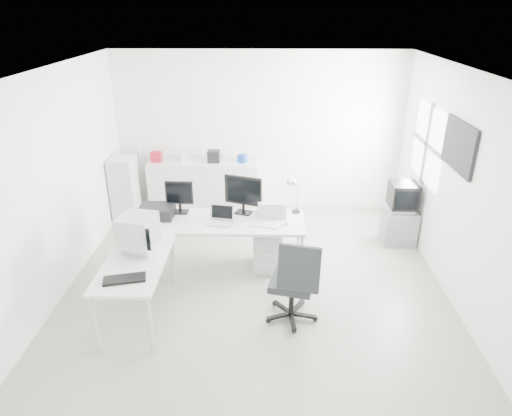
{
  "coord_description": "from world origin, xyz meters",
  "views": [
    {
      "loc": [
        0.13,
        -5.31,
        3.49
      ],
      "look_at": [
        0.0,
        0.2,
        1.0
      ],
      "focal_mm": 32.0,
      "sensor_mm": 36.0,
      "label": 1
    }
  ],
  "objects_px": {
    "laser_printer": "(272,207)",
    "filing_cabinet": "(125,190)",
    "side_desk": "(138,288)",
    "lcd_monitor_small": "(179,197)",
    "drawer_pedestal": "(268,248)",
    "inkjet_printer": "(157,211)",
    "laptop": "(220,216)",
    "main_desk": "(218,244)",
    "office_chair": "(292,278)",
    "tv_cabinet": "(399,227)",
    "crt_monitor": "(138,235)",
    "crt_tv": "(403,198)",
    "lcd_monitor_large": "(243,195)",
    "sideboard": "(204,187)"
  },
  "relations": [
    {
      "from": "side_desk",
      "to": "inkjet_printer",
      "type": "bearing_deg",
      "value": 90.0
    },
    {
      "from": "lcd_monitor_large",
      "to": "tv_cabinet",
      "type": "bearing_deg",
      "value": 31.92
    },
    {
      "from": "laptop",
      "to": "crt_tv",
      "type": "bearing_deg",
      "value": 28.09
    },
    {
      "from": "lcd_monitor_small",
      "to": "filing_cabinet",
      "type": "height_order",
      "value": "lcd_monitor_small"
    },
    {
      "from": "inkjet_printer",
      "to": "crt_monitor",
      "type": "xyz_separation_m",
      "value": [
        0.0,
        -0.95,
        0.12
      ]
    },
    {
      "from": "crt_tv",
      "to": "filing_cabinet",
      "type": "bearing_deg",
      "value": 171.04
    },
    {
      "from": "sideboard",
      "to": "drawer_pedestal",
      "type": "bearing_deg",
      "value": -58.43
    },
    {
      "from": "inkjet_printer",
      "to": "laptop",
      "type": "xyz_separation_m",
      "value": [
        0.9,
        -0.2,
        0.04
      ]
    },
    {
      "from": "main_desk",
      "to": "laptop",
      "type": "height_order",
      "value": "laptop"
    },
    {
      "from": "crt_monitor",
      "to": "laser_printer",
      "type": "bearing_deg",
      "value": 45.35
    },
    {
      "from": "main_desk",
      "to": "side_desk",
      "type": "bearing_deg",
      "value": -127.69
    },
    {
      "from": "drawer_pedestal",
      "to": "crt_tv",
      "type": "bearing_deg",
      "value": 20.49
    },
    {
      "from": "drawer_pedestal",
      "to": "laser_printer",
      "type": "xyz_separation_m",
      "value": [
        0.05,
        0.17,
        0.56
      ]
    },
    {
      "from": "office_chair",
      "to": "filing_cabinet",
      "type": "bearing_deg",
      "value": 149.27
    },
    {
      "from": "lcd_monitor_small",
      "to": "crt_tv",
      "type": "height_order",
      "value": "lcd_monitor_small"
    },
    {
      "from": "main_desk",
      "to": "laser_printer",
      "type": "xyz_separation_m",
      "value": [
        0.75,
        0.22,
        0.49
      ]
    },
    {
      "from": "inkjet_printer",
      "to": "tv_cabinet",
      "type": "bearing_deg",
      "value": 12.21
    },
    {
      "from": "filing_cabinet",
      "to": "crt_tv",
      "type": "bearing_deg",
      "value": -8.96
    },
    {
      "from": "laptop",
      "to": "main_desk",
      "type": "bearing_deg",
      "value": 125.91
    },
    {
      "from": "main_desk",
      "to": "laptop",
      "type": "distance_m",
      "value": 0.51
    },
    {
      "from": "side_desk",
      "to": "filing_cabinet",
      "type": "distance_m",
      "value": 2.78
    },
    {
      "from": "lcd_monitor_small",
      "to": "laser_printer",
      "type": "xyz_separation_m",
      "value": [
        1.3,
        -0.03,
        -0.13
      ]
    },
    {
      "from": "drawer_pedestal",
      "to": "crt_tv",
      "type": "height_order",
      "value": "crt_tv"
    },
    {
      "from": "drawer_pedestal",
      "to": "filing_cabinet",
      "type": "height_order",
      "value": "filing_cabinet"
    },
    {
      "from": "side_desk",
      "to": "tv_cabinet",
      "type": "distance_m",
      "value": 4.09
    },
    {
      "from": "laptop",
      "to": "tv_cabinet",
      "type": "relative_size",
      "value": 0.68
    },
    {
      "from": "inkjet_printer",
      "to": "laptop",
      "type": "relative_size",
      "value": 1.26
    },
    {
      "from": "lcd_monitor_small",
      "to": "tv_cabinet",
      "type": "distance_m",
      "value": 3.43
    },
    {
      "from": "inkjet_printer",
      "to": "lcd_monitor_small",
      "type": "height_order",
      "value": "lcd_monitor_small"
    },
    {
      "from": "lcd_monitor_small",
      "to": "crt_monitor",
      "type": "height_order",
      "value": "lcd_monitor_small"
    },
    {
      "from": "laptop",
      "to": "side_desk",
      "type": "bearing_deg",
      "value": -122.65
    },
    {
      "from": "crt_tv",
      "to": "sideboard",
      "type": "height_order",
      "value": "crt_tv"
    },
    {
      "from": "lcd_monitor_large",
      "to": "sideboard",
      "type": "distance_m",
      "value": 1.93
    },
    {
      "from": "lcd_monitor_small",
      "to": "crt_tv",
      "type": "bearing_deg",
      "value": 11.73
    },
    {
      "from": "lcd_monitor_large",
      "to": "crt_monitor",
      "type": "bearing_deg",
      "value": -118.86
    },
    {
      "from": "inkjet_printer",
      "to": "laser_printer",
      "type": "bearing_deg",
      "value": 5.23
    },
    {
      "from": "side_desk",
      "to": "laptop",
      "type": "bearing_deg",
      "value": 48.01
    },
    {
      "from": "drawer_pedestal",
      "to": "crt_tv",
      "type": "distance_m",
      "value": 2.25
    },
    {
      "from": "laser_printer",
      "to": "sideboard",
      "type": "distance_m",
      "value": 2.11
    },
    {
      "from": "inkjet_printer",
      "to": "office_chair",
      "type": "xyz_separation_m",
      "value": [
        1.84,
        -1.22,
        -0.28
      ]
    },
    {
      "from": "crt_monitor",
      "to": "crt_tv",
      "type": "bearing_deg",
      "value": 36.4
    },
    {
      "from": "main_desk",
      "to": "tv_cabinet",
      "type": "height_order",
      "value": "main_desk"
    },
    {
      "from": "main_desk",
      "to": "inkjet_printer",
      "type": "distance_m",
      "value": 0.97
    },
    {
      "from": "office_chair",
      "to": "tv_cabinet",
      "type": "height_order",
      "value": "office_chair"
    },
    {
      "from": "main_desk",
      "to": "drawer_pedestal",
      "type": "bearing_deg",
      "value": 4.09
    },
    {
      "from": "laser_printer",
      "to": "filing_cabinet",
      "type": "height_order",
      "value": "filing_cabinet"
    },
    {
      "from": "side_desk",
      "to": "lcd_monitor_small",
      "type": "xyz_separation_m",
      "value": [
        0.3,
        1.35,
        0.62
      ]
    },
    {
      "from": "lcd_monitor_small",
      "to": "lcd_monitor_large",
      "type": "height_order",
      "value": "lcd_monitor_large"
    },
    {
      "from": "tv_cabinet",
      "to": "laser_printer",
      "type": "bearing_deg",
      "value": -163.39
    },
    {
      "from": "filing_cabinet",
      "to": "drawer_pedestal",
      "type": "bearing_deg",
      "value": -31.19
    }
  ]
}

